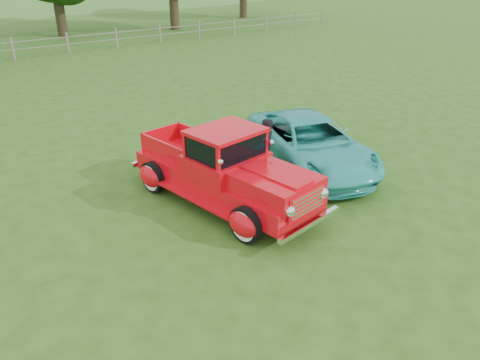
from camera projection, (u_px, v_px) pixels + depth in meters
ground at (286, 226)px, 9.82m from camera, size 140.00×140.00×0.00m
fence_line at (13, 49)px, 25.35m from camera, size 48.00×0.12×1.20m
red_pickup at (224, 170)px, 10.48m from camera, size 2.71×5.17×1.78m
teal_sedan at (310, 143)px, 12.36m from camera, size 3.62×5.22×1.32m
man at (265, 150)px, 11.51m from camera, size 0.67×0.52×1.62m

